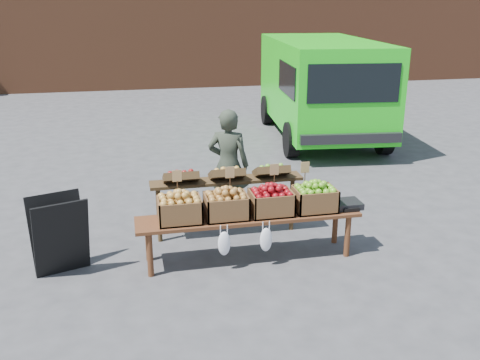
{
  "coord_description": "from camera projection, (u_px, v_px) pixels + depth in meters",
  "views": [
    {
      "loc": [
        -2.15,
        -6.1,
        3.03
      ],
      "look_at": [
        -0.8,
        0.17,
        0.85
      ],
      "focal_mm": 40.0,
      "sensor_mm": 36.0,
      "label": 1
    }
  ],
  "objects": [
    {
      "name": "ground",
      "position": [
        302.0,
        241.0,
        7.05
      ],
      "size": [
        80.0,
        80.0,
        0.0
      ],
      "primitive_type": "plane",
      "color": "#424244"
    },
    {
      "name": "crate_golden_apples",
      "position": [
        180.0,
        210.0,
        6.19
      ],
      "size": [
        0.5,
        0.4,
        0.28
      ],
      "primitive_type": null,
      "color": "#A99D22",
      "rests_on": "display_bench"
    },
    {
      "name": "crate_red_apples",
      "position": [
        271.0,
        203.0,
        6.41
      ],
      "size": [
        0.5,
        0.4,
        0.28
      ],
      "primitive_type": null,
      "color": "#6F0000",
      "rests_on": "display_bench"
    },
    {
      "name": "chalkboard_sign",
      "position": [
        60.0,
        235.0,
        6.12
      ],
      "size": [
        0.69,
        0.51,
        0.93
      ],
      "primitive_type": null,
      "rotation": [
        0.0,
        0.0,
        0.32
      ],
      "color": "black",
      "rests_on": "ground"
    },
    {
      "name": "weighing_scale",
      "position": [
        347.0,
        204.0,
        6.64
      ],
      "size": [
        0.34,
        0.3,
        0.08
      ],
      "primitive_type": "cube",
      "color": "black",
      "rests_on": "display_bench"
    },
    {
      "name": "crate_green_apples",
      "position": [
        315.0,
        199.0,
        6.52
      ],
      "size": [
        0.5,
        0.4,
        0.28
      ],
      "primitive_type": null,
      "color": "#447B1B",
      "rests_on": "display_bench"
    },
    {
      "name": "delivery_van",
      "position": [
        321.0,
        90.0,
        11.98
      ],
      "size": [
        2.72,
        5.08,
        2.19
      ],
      "primitive_type": null,
      "rotation": [
        0.0,
        0.0,
        -0.1
      ],
      "color": "#1CDB19",
      "rests_on": "ground"
    },
    {
      "name": "back_table",
      "position": [
        227.0,
        199.0,
        7.06
      ],
      "size": [
        2.1,
        0.44,
        1.04
      ],
      "primitive_type": null,
      "color": "#3C2B17",
      "rests_on": "ground"
    },
    {
      "name": "display_bench",
      "position": [
        249.0,
        237.0,
        6.49
      ],
      "size": [
        2.7,
        0.56,
        0.57
      ],
      "primitive_type": null,
      "color": "#4F2A16",
      "rests_on": "ground"
    },
    {
      "name": "crate_russet_pears",
      "position": [
        226.0,
        206.0,
        6.3
      ],
      "size": [
        0.5,
        0.4,
        0.28
      ],
      "primitive_type": null,
      "color": "#AB7134",
      "rests_on": "display_bench"
    },
    {
      "name": "vendor",
      "position": [
        228.0,
        165.0,
        7.54
      ],
      "size": [
        0.69,
        0.58,
        1.61
      ],
      "primitive_type": "imported",
      "rotation": [
        0.0,
        0.0,
        2.75
      ],
      "color": "#2E3629",
      "rests_on": "ground"
    }
  ]
}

